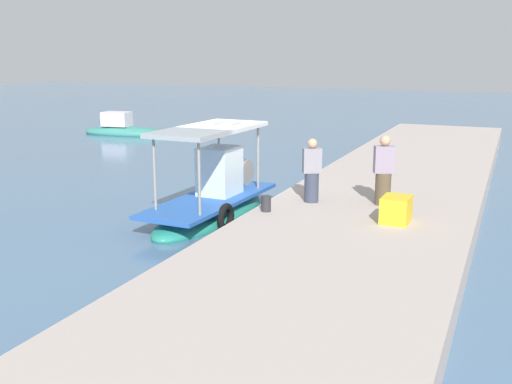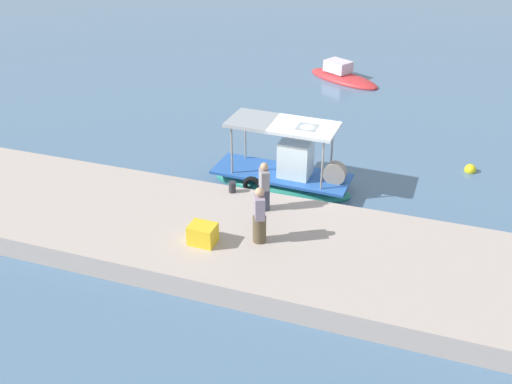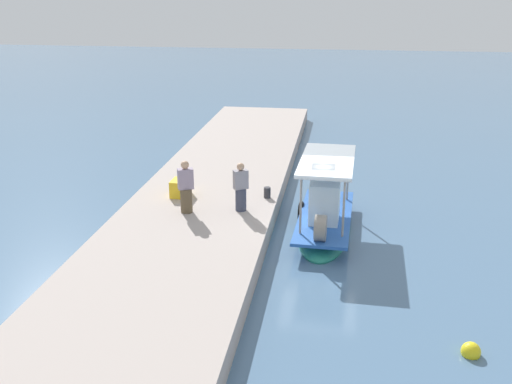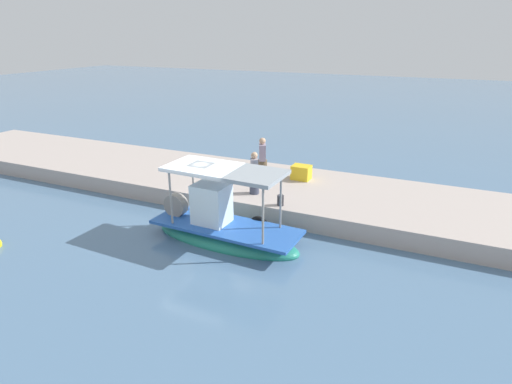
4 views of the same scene
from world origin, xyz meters
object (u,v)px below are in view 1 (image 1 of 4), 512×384
object	(u,v)px
fisherman_by_crate	(312,173)
cargo_crate	(396,209)
marker_buoy	(209,166)
fisherman_near_bollard	(384,174)
moored_boat_mid	(124,131)
mooring_bollard	(266,204)
main_fishing_boat	(213,201)

from	to	relation	value
fisherman_by_crate	cargo_crate	distance (m)	2.63
cargo_crate	marker_buoy	world-z (taller)	cargo_crate
fisherman_near_bollard	marker_buoy	distance (m)	10.02
cargo_crate	moored_boat_mid	xyz separation A→B (m)	(14.24, 17.46, -0.74)
mooring_bollard	cargo_crate	distance (m)	3.07
cargo_crate	marker_buoy	bearing A→B (deg)	49.34
moored_boat_mid	fisherman_by_crate	bearing A→B (deg)	-131.07
cargo_crate	fisherman_by_crate	bearing A→B (deg)	65.33
cargo_crate	marker_buoy	size ratio (longest dim) A/B	1.75
cargo_crate	moored_boat_mid	bearing A→B (deg)	50.79
fisherman_by_crate	mooring_bollard	bearing A→B (deg)	152.35
marker_buoy	main_fishing_boat	bearing A→B (deg)	-151.63
fisherman_near_bollard	fisherman_by_crate	xyz separation A→B (m)	(-0.43, 1.74, -0.05)
marker_buoy	mooring_bollard	bearing A→B (deg)	-144.07
mooring_bollard	fisherman_by_crate	bearing A→B (deg)	-27.65
fisherman_near_bollard	cargo_crate	world-z (taller)	fisherman_near_bollard
main_fishing_boat	fisherman_near_bollard	size ratio (longest dim) A/B	2.98
cargo_crate	marker_buoy	xyz separation A→B (m)	(7.39, 8.61, -0.88)
fisherman_by_crate	marker_buoy	bearing A→B (deg)	44.74
main_fishing_boat	mooring_bollard	world-z (taller)	main_fishing_boat
cargo_crate	moored_boat_mid	distance (m)	22.54
fisherman_by_crate	marker_buoy	world-z (taller)	fisherman_by_crate
main_fishing_boat	fisherman_by_crate	size ratio (longest dim) A/B	3.20
fisherman_near_bollard	moored_boat_mid	distance (m)	21.15
fisherman_by_crate	cargo_crate	size ratio (longest dim) A/B	2.15
fisherman_near_bollard	marker_buoy	world-z (taller)	fisherman_near_bollard
cargo_crate	main_fishing_boat	bearing A→B (deg)	79.61
main_fishing_boat	mooring_bollard	bearing A→B (deg)	-120.26
mooring_bollard	marker_buoy	size ratio (longest dim) A/B	0.87
fisherman_by_crate	mooring_bollard	distance (m)	1.62
cargo_crate	mooring_bollard	bearing A→B (deg)	94.95
mooring_bollard	cargo_crate	xyz separation A→B (m)	(0.26, -3.06, 0.11)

